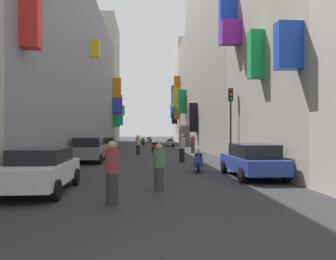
{
  "coord_description": "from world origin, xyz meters",
  "views": [
    {
      "loc": [
        -0.56,
        -2.32,
        1.98
      ],
      "look_at": [
        1.32,
        23.37,
        1.99
      ],
      "focal_mm": 35.74,
      "sensor_mm": 36.0,
      "label": 1
    }
  ],
  "objects_px": {
    "parked_car_white": "(40,169)",
    "scooter_orange": "(171,142)",
    "parked_car_yellow": "(105,146)",
    "parked_car_grey": "(89,149)",
    "pedestrian_mid_street": "(112,173)",
    "traffic_light_near_corner": "(231,113)",
    "scooter_silver": "(149,140)",
    "scooter_white": "(170,143)",
    "scooter_green": "(143,141)",
    "scooter_red": "(155,147)",
    "scooter_blue": "(199,162)",
    "pedestrian_crossing": "(138,145)",
    "parked_car_blue": "(252,160)",
    "pedestrian_near_right": "(193,144)",
    "pedestrian_near_left": "(159,167)",
    "pedestrian_far_away": "(182,148)"
  },
  "relations": [
    {
      "from": "parked_car_white",
      "to": "scooter_orange",
      "type": "xyz_separation_m",
      "value": [
        6.82,
        31.83,
        -0.28
      ]
    },
    {
      "from": "parked_car_blue",
      "to": "parked_car_grey",
      "type": "distance_m",
      "value": 10.83
    },
    {
      "from": "scooter_green",
      "to": "pedestrian_near_right",
      "type": "relative_size",
      "value": 1.23
    },
    {
      "from": "parked_car_white",
      "to": "scooter_red",
      "type": "height_order",
      "value": "parked_car_white"
    },
    {
      "from": "scooter_blue",
      "to": "pedestrian_mid_street",
      "type": "distance_m",
      "value": 7.71
    },
    {
      "from": "pedestrian_mid_street",
      "to": "traffic_light_near_corner",
      "type": "height_order",
      "value": "traffic_light_near_corner"
    },
    {
      "from": "pedestrian_near_left",
      "to": "traffic_light_near_corner",
      "type": "bearing_deg",
      "value": 61.36
    },
    {
      "from": "parked_car_yellow",
      "to": "scooter_white",
      "type": "bearing_deg",
      "value": 64.9
    },
    {
      "from": "parked_car_blue",
      "to": "pedestrian_crossing",
      "type": "xyz_separation_m",
      "value": [
        -4.97,
        13.47,
        0.05
      ]
    },
    {
      "from": "scooter_green",
      "to": "scooter_orange",
      "type": "distance_m",
      "value": 4.15
    },
    {
      "from": "parked_car_blue",
      "to": "scooter_orange",
      "type": "height_order",
      "value": "parked_car_blue"
    },
    {
      "from": "traffic_light_near_corner",
      "to": "parked_car_grey",
      "type": "bearing_deg",
      "value": 170.31
    },
    {
      "from": "scooter_orange",
      "to": "scooter_white",
      "type": "bearing_deg",
      "value": -96.62
    },
    {
      "from": "scooter_green",
      "to": "scooter_red",
      "type": "bearing_deg",
      "value": -85.71
    },
    {
      "from": "pedestrian_far_away",
      "to": "parked_car_blue",
      "type": "bearing_deg",
      "value": -72.79
    },
    {
      "from": "scooter_green",
      "to": "pedestrian_mid_street",
      "type": "relative_size",
      "value": 1.16
    },
    {
      "from": "scooter_blue",
      "to": "parked_car_yellow",
      "type": "bearing_deg",
      "value": 118.76
    },
    {
      "from": "parked_car_blue",
      "to": "scooter_red",
      "type": "height_order",
      "value": "parked_car_blue"
    },
    {
      "from": "scooter_blue",
      "to": "pedestrian_far_away",
      "type": "relative_size",
      "value": 1.05
    },
    {
      "from": "parked_car_blue",
      "to": "pedestrian_near_left",
      "type": "bearing_deg",
      "value": -146.91
    },
    {
      "from": "scooter_green",
      "to": "scooter_orange",
      "type": "relative_size",
      "value": 1.13
    },
    {
      "from": "parked_car_white",
      "to": "traffic_light_near_corner",
      "type": "height_order",
      "value": "traffic_light_near_corner"
    },
    {
      "from": "scooter_silver",
      "to": "scooter_white",
      "type": "relative_size",
      "value": 1.01
    },
    {
      "from": "scooter_blue",
      "to": "pedestrian_crossing",
      "type": "distance_m",
      "value": 11.61
    },
    {
      "from": "pedestrian_near_right",
      "to": "traffic_light_near_corner",
      "type": "height_order",
      "value": "traffic_light_near_corner"
    },
    {
      "from": "parked_car_yellow",
      "to": "parked_car_grey",
      "type": "relative_size",
      "value": 1.02
    },
    {
      "from": "pedestrian_mid_street",
      "to": "pedestrian_far_away",
      "type": "distance_m",
      "value": 11.96
    },
    {
      "from": "scooter_silver",
      "to": "scooter_green",
      "type": "xyz_separation_m",
      "value": [
        -0.98,
        -8.08,
        -0.0
      ]
    },
    {
      "from": "scooter_silver",
      "to": "scooter_white",
      "type": "bearing_deg",
      "value": -81.01
    },
    {
      "from": "traffic_light_near_corner",
      "to": "parked_car_yellow",
      "type": "bearing_deg",
      "value": 141.11
    },
    {
      "from": "pedestrian_near_left",
      "to": "scooter_orange",
      "type": "bearing_deg",
      "value": 84.56
    },
    {
      "from": "scooter_white",
      "to": "pedestrian_mid_street",
      "type": "xyz_separation_m",
      "value": [
        -3.95,
        -29.99,
        0.38
      ]
    },
    {
      "from": "parked_car_blue",
      "to": "scooter_white",
      "type": "height_order",
      "value": "parked_car_blue"
    },
    {
      "from": "pedestrian_crossing",
      "to": "pedestrian_near_left",
      "type": "height_order",
      "value": "pedestrian_crossing"
    },
    {
      "from": "scooter_white",
      "to": "pedestrian_crossing",
      "type": "relative_size",
      "value": 1.19
    },
    {
      "from": "scooter_silver",
      "to": "pedestrian_mid_street",
      "type": "xyz_separation_m",
      "value": [
        -1.75,
        -43.84,
        0.38
      ]
    },
    {
      "from": "pedestrian_far_away",
      "to": "scooter_silver",
      "type": "bearing_deg",
      "value": 92.6
    },
    {
      "from": "pedestrian_crossing",
      "to": "scooter_silver",
      "type": "bearing_deg",
      "value": 86.99
    },
    {
      "from": "pedestrian_far_away",
      "to": "traffic_light_near_corner",
      "type": "distance_m",
      "value": 3.67
    },
    {
      "from": "parked_car_blue",
      "to": "traffic_light_near_corner",
      "type": "bearing_deg",
      "value": 83.77
    },
    {
      "from": "parked_car_yellow",
      "to": "scooter_orange",
      "type": "distance_m",
      "value": 17.88
    },
    {
      "from": "parked_car_blue",
      "to": "scooter_green",
      "type": "height_order",
      "value": "parked_car_blue"
    },
    {
      "from": "scooter_white",
      "to": "parked_car_grey",
      "type": "bearing_deg",
      "value": -109.82
    },
    {
      "from": "scooter_red",
      "to": "pedestrian_mid_street",
      "type": "xyz_separation_m",
      "value": [
        -1.9,
        -20.72,
        0.38
      ]
    },
    {
      "from": "scooter_blue",
      "to": "pedestrian_near_right",
      "type": "xyz_separation_m",
      "value": [
        1.61,
        12.76,
        0.33
      ]
    },
    {
      "from": "traffic_light_near_corner",
      "to": "scooter_silver",
      "type": "bearing_deg",
      "value": 97.29
    },
    {
      "from": "parked_car_yellow",
      "to": "scooter_orange",
      "type": "xyz_separation_m",
      "value": [
        6.49,
        16.66,
        -0.28
      ]
    },
    {
      "from": "scooter_blue",
      "to": "pedestrian_near_right",
      "type": "distance_m",
      "value": 12.86
    },
    {
      "from": "traffic_light_near_corner",
      "to": "pedestrian_near_left",
      "type": "bearing_deg",
      "value": -118.64
    },
    {
      "from": "parked_car_grey",
      "to": "traffic_light_near_corner",
      "type": "height_order",
      "value": "traffic_light_near_corner"
    }
  ]
}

